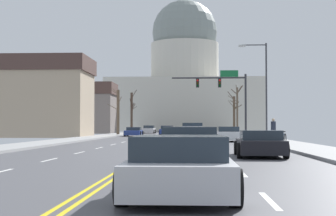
% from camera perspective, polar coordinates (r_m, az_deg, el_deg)
% --- Properties ---
extents(ground, '(20.00, 180.00, 0.20)m').
position_cam_1_polar(ground, '(38.65, -0.25, -3.91)').
color(ground, '#4A4A4F').
extents(signal_gantry, '(7.91, 0.41, 7.03)m').
position_cam_1_polar(signal_gantry, '(54.12, 6.40, 2.08)').
color(signal_gantry, '#28282D').
rests_on(signal_gantry, ground).
extents(street_lamp_right, '(2.36, 0.24, 8.10)m').
position_cam_1_polar(street_lamp_right, '(43.28, 10.57, 2.84)').
color(street_lamp_right, '#333338').
rests_on(street_lamp_right, ground).
extents(capitol_building, '(34.88, 21.13, 33.08)m').
position_cam_1_polar(capitol_building, '(119.00, 1.89, 3.03)').
color(capitol_building, beige).
rests_on(capitol_building, ground).
extents(pickup_truck_near_00, '(2.40, 5.48, 1.58)m').
position_cam_1_polar(pickup_truck_near_00, '(49.12, 2.76, -2.67)').
color(pickup_truck_near_00, silver).
rests_on(pickup_truck_near_00, ground).
extents(sedan_near_01, '(2.11, 4.28, 1.23)m').
position_cam_1_polar(sedan_near_01, '(42.24, 6.75, -2.96)').
color(sedan_near_01, silver).
rests_on(sedan_near_01, ground).
extents(sedan_near_02, '(2.03, 4.62, 1.25)m').
position_cam_1_polar(sedan_near_02, '(34.65, 2.17, -3.22)').
color(sedan_near_02, '#1E7247').
rests_on(sedan_near_02, ground).
extents(sedan_near_03, '(2.22, 4.41, 1.24)m').
position_cam_1_polar(sedan_near_03, '(28.16, 2.71, -3.49)').
color(sedan_near_03, silver).
rests_on(sedan_near_03, ground).
extents(sedan_near_04, '(2.19, 4.58, 1.14)m').
position_cam_1_polar(sedan_near_04, '(22.33, 10.25, -3.98)').
color(sedan_near_04, black).
rests_on(sedan_near_04, ground).
extents(sedan_near_05, '(2.01, 4.55, 1.31)m').
position_cam_1_polar(sedan_near_05, '(15.72, 2.44, -4.68)').
color(sedan_near_05, black).
rests_on(sedan_near_05, ground).
extents(sedan_near_06, '(2.13, 4.55, 1.16)m').
position_cam_1_polar(sedan_near_06, '(9.85, 1.42, -6.63)').
color(sedan_near_06, silver).
rests_on(sedan_near_06, ground).
extents(sedan_oncoming_00, '(2.13, 4.68, 1.11)m').
position_cam_1_polar(sedan_oncoming_00, '(62.22, -3.85, -2.69)').
color(sedan_oncoming_00, navy).
rests_on(sedan_oncoming_00, ground).
extents(sedan_oncoming_01, '(2.06, 4.47, 1.28)m').
position_cam_1_polar(sedan_oncoming_01, '(70.19, -0.11, -2.55)').
color(sedan_oncoming_01, navy).
rests_on(sedan_oncoming_01, ground).
extents(sedan_oncoming_02, '(2.10, 4.40, 1.29)m').
position_cam_1_polar(sedan_oncoming_02, '(83.44, -2.16, -2.44)').
color(sedan_oncoming_02, silver).
rests_on(sedan_oncoming_02, ground).
extents(flank_building_00, '(10.59, 6.96, 8.18)m').
position_cam_1_polar(flank_building_00, '(83.97, -9.55, 0.01)').
color(flank_building_00, slate).
rests_on(flank_building_00, ground).
extents(flank_building_01, '(12.10, 7.90, 8.96)m').
position_cam_1_polar(flank_building_01, '(59.26, -14.50, 1.21)').
color(flank_building_01, tan).
rests_on(flank_building_01, ground).
extents(bare_tree_00, '(2.33, 2.23, 6.66)m').
position_cam_1_polar(bare_tree_00, '(82.58, 7.43, -0.62)').
color(bare_tree_00, '#4C3D2D').
rests_on(bare_tree_00, ground).
extents(bare_tree_01, '(1.09, 2.07, 6.84)m').
position_cam_1_polar(bare_tree_01, '(81.32, -4.09, -0.45)').
color(bare_tree_01, '#423328').
rests_on(bare_tree_01, ground).
extents(bare_tree_02, '(2.06, 1.37, 6.45)m').
position_cam_1_polar(bare_tree_02, '(67.24, 7.76, 0.00)').
color(bare_tree_02, brown).
rests_on(bare_tree_02, ground).
extents(bare_tree_03, '(2.10, 1.24, 6.21)m').
position_cam_1_polar(bare_tree_03, '(67.19, -5.63, -0.41)').
color(bare_tree_03, brown).
rests_on(bare_tree_03, ground).
extents(pedestrian_00, '(0.35, 0.34, 1.69)m').
position_cam_1_polar(pedestrian_00, '(35.84, 11.73, -2.33)').
color(pedestrian_00, '#33333D').
rests_on(pedestrian_00, ground).
extents(bicycle_parked, '(0.12, 1.77, 0.85)m').
position_cam_1_polar(bicycle_parked, '(34.14, 12.84, -3.34)').
color(bicycle_parked, black).
rests_on(bicycle_parked, ground).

